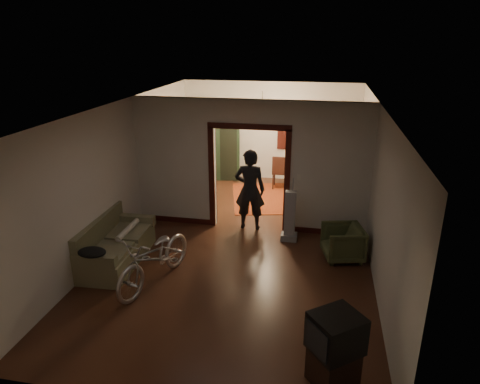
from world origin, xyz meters
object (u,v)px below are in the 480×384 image
(person, at_px, (250,190))
(desk, at_px, (308,172))
(bicycle, at_px, (155,257))
(armchair, at_px, (343,243))
(sofa, at_px, (116,241))
(locker, at_px, (224,149))

(person, bearing_deg, desk, -111.31)
(bicycle, relative_size, desk, 1.87)
(armchair, xyz_separation_m, person, (-1.96, 1.02, 0.56))
(sofa, distance_m, bicycle, 1.13)
(locker, bearing_deg, sofa, -109.14)
(sofa, relative_size, armchair, 2.55)
(sofa, distance_m, person, 2.96)
(armchair, height_order, person, person)
(bicycle, xyz_separation_m, desk, (2.31, 5.67, -0.12))
(person, bearing_deg, bicycle, 62.95)
(sofa, distance_m, locker, 5.33)
(bicycle, distance_m, armchair, 3.48)
(armchair, bearing_deg, bicycle, -78.47)
(bicycle, distance_m, person, 2.80)
(locker, bearing_deg, armchair, -62.66)
(sofa, height_order, person, person)
(person, distance_m, locker, 3.54)
(bicycle, relative_size, locker, 1.04)
(armchair, bearing_deg, person, -131.35)
(armchair, height_order, locker, locker)
(armchair, distance_m, person, 2.28)
(armchair, bearing_deg, desk, 177.47)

